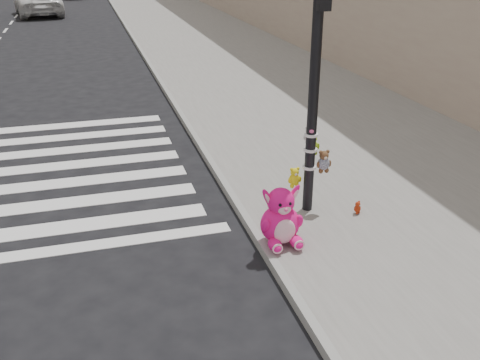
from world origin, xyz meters
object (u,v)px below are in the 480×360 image
object	(u,v)px
red_teddy	(357,207)
pink_bunny	(281,220)
signal_pole	(313,110)
car_white_near	(38,3)

from	to	relation	value
red_teddy	pink_bunny	bearing A→B (deg)	167.47
signal_pole	pink_bunny	world-z (taller)	signal_pole
signal_pole	pink_bunny	size ratio (longest dim) A/B	4.38
signal_pole	red_teddy	distance (m)	1.78
signal_pole	red_teddy	xyz separation A→B (m)	(0.71, -0.39, -1.59)
pink_bunny	red_teddy	size ratio (longest dim) A/B	4.21
car_white_near	pink_bunny	bearing A→B (deg)	90.43
signal_pole	car_white_near	xyz separation A→B (m)	(-5.75, 29.20, -1.08)
pink_bunny	car_white_near	world-z (taller)	car_white_near
signal_pole	car_white_near	bearing A→B (deg)	101.15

